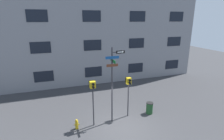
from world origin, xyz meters
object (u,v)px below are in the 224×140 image
(street_sign_pole, at_px, (113,79))
(pedestrian_signal_left, at_px, (93,91))
(pedestrian_signal_right, at_px, (129,86))
(trash_bin, at_px, (149,108))
(fire_hydrant, at_px, (77,124))

(street_sign_pole, xyz_separation_m, pedestrian_signal_left, (-1.32, -0.08, -0.59))
(street_sign_pole, relative_size, pedestrian_signal_right, 1.74)
(street_sign_pole, xyz_separation_m, trash_bin, (2.83, 0.09, -2.56))
(pedestrian_signal_right, distance_m, fire_hydrant, 4.13)
(trash_bin, bearing_deg, pedestrian_signal_right, 173.01)
(street_sign_pole, distance_m, trash_bin, 3.82)
(trash_bin, bearing_deg, fire_hydrant, -177.80)
(pedestrian_signal_left, height_order, trash_bin, pedestrian_signal_left)
(street_sign_pole, distance_m, fire_hydrant, 3.60)
(pedestrian_signal_left, bearing_deg, trash_bin, 2.34)
(pedestrian_signal_left, xyz_separation_m, pedestrian_signal_right, (2.54, 0.37, -0.15))
(street_sign_pole, relative_size, fire_hydrant, 7.60)
(pedestrian_signal_right, xyz_separation_m, trash_bin, (1.61, -0.20, -1.82))
(street_sign_pole, bearing_deg, pedestrian_signal_left, -176.66)
(pedestrian_signal_right, height_order, trash_bin, pedestrian_signal_right)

